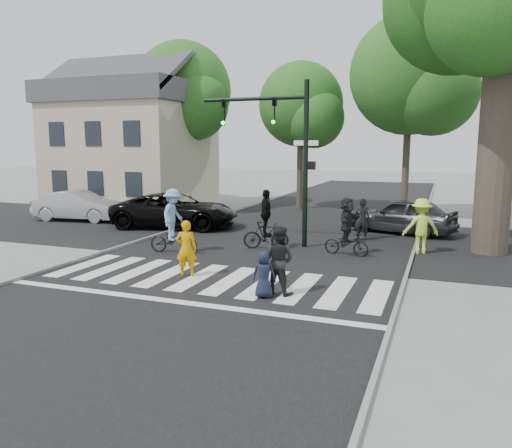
{
  "coord_description": "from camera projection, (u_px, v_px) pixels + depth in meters",
  "views": [
    {
      "loc": [
        5.93,
        -11.32,
        3.76
      ],
      "look_at": [
        0.5,
        3.0,
        1.3
      ],
      "focal_mm": 35.0,
      "sensor_mm": 36.0,
      "label": 1
    }
  ],
  "objects": [
    {
      "name": "ground",
      "position": [
        198.0,
        288.0,
        13.13
      ],
      "size": [
        120.0,
        120.0,
        0.0
      ],
      "primitive_type": "plane",
      "color": "gray",
      "rests_on": "ground"
    },
    {
      "name": "road_stem",
      "position": [
        263.0,
        251.0,
        17.74
      ],
      "size": [
        10.0,
        70.0,
        0.01
      ],
      "primitive_type": "cube",
      "color": "black",
      "rests_on": "ground"
    },
    {
      "name": "road_cross",
      "position": [
        288.0,
        236.0,
        20.51
      ],
      "size": [
        70.0,
        10.0,
        0.01
      ],
      "primitive_type": "cube",
      "color": "black",
      "rests_on": "ground"
    },
    {
      "name": "curb_left",
      "position": [
        142.0,
        240.0,
        19.5
      ],
      "size": [
        0.1,
        70.0,
        0.1
      ],
      "primitive_type": "cube",
      "color": "gray",
      "rests_on": "ground"
    },
    {
      "name": "curb_right",
      "position": [
        411.0,
        261.0,
        15.97
      ],
      "size": [
        0.1,
        70.0,
        0.1
      ],
      "primitive_type": "cube",
      "color": "gray",
      "rests_on": "ground"
    },
    {
      "name": "crosswalk",
      "position": [
        209.0,
        282.0,
        13.74
      ],
      "size": [
        10.0,
        3.85,
        0.01
      ],
      "color": "silver",
      "rests_on": "ground"
    },
    {
      "name": "traffic_signal",
      "position": [
        283.0,
        140.0,
        18.11
      ],
      "size": [
        4.45,
        0.29,
        6.0
      ],
      "color": "black",
      "rests_on": "ground"
    },
    {
      "name": "bg_tree_0",
      "position": [
        120.0,
        106.0,
        31.73
      ],
      "size": [
        5.46,
        5.2,
        8.97
      ],
      "color": "brown",
      "rests_on": "ground"
    },
    {
      "name": "bg_tree_1",
      "position": [
        185.0,
        94.0,
        29.41
      ],
      "size": [
        6.09,
        5.8,
        9.8
      ],
      "color": "brown",
      "rests_on": "ground"
    },
    {
      "name": "bg_tree_2",
      "position": [
        304.0,
        108.0,
        28.17
      ],
      "size": [
        5.04,
        4.8,
        8.4
      ],
      "color": "brown",
      "rests_on": "ground"
    },
    {
      "name": "bg_tree_3",
      "position": [
        416.0,
        79.0,
        24.62
      ],
      "size": [
        6.3,
        6.0,
        10.2
      ],
      "color": "brown",
      "rests_on": "ground"
    },
    {
      "name": "house",
      "position": [
        132.0,
        143.0,
        29.45
      ],
      "size": [
        8.4,
        8.1,
        8.82
      ],
      "color": "beige",
      "rests_on": "ground"
    },
    {
      "name": "pedestrian_woman",
      "position": [
        186.0,
        248.0,
        14.21
      ],
      "size": [
        0.69,
        0.57,
        1.63
      ],
      "primitive_type": "imported",
      "rotation": [
        0.0,
        0.0,
        3.49
      ],
      "color": "#DE9900",
      "rests_on": "ground"
    },
    {
      "name": "pedestrian_child",
      "position": [
        264.0,
        274.0,
        12.26
      ],
      "size": [
        0.65,
        0.5,
        1.18
      ],
      "primitive_type": "imported",
      "rotation": [
        0.0,
        0.0,
        3.38
      ],
      "color": "#181E34",
      "rests_on": "ground"
    },
    {
      "name": "pedestrian_adult",
      "position": [
        278.0,
        260.0,
        12.55
      ],
      "size": [
        0.96,
        0.82,
        1.75
      ],
      "primitive_type": "imported",
      "rotation": [
        0.0,
        0.0,
        2.94
      ],
      "color": "black",
      "rests_on": "ground"
    },
    {
      "name": "cyclist_left",
      "position": [
        173.0,
        226.0,
        17.23
      ],
      "size": [
        1.81,
        1.19,
        2.25
      ],
      "color": "black",
      "rests_on": "ground"
    },
    {
      "name": "cyclist_mid",
      "position": [
        266.0,
        225.0,
        17.97
      ],
      "size": [
        1.72,
        1.08,
        2.16
      ],
      "color": "black",
      "rests_on": "ground"
    },
    {
      "name": "cyclist_right",
      "position": [
        347.0,
        230.0,
        16.93
      ],
      "size": [
        1.63,
        1.51,
        1.98
      ],
      "color": "black",
      "rests_on": "ground"
    },
    {
      "name": "car_suv",
      "position": [
        175.0,
        210.0,
        22.61
      ],
      "size": [
        6.05,
        3.65,
        1.57
      ],
      "primitive_type": "imported",
      "rotation": [
        0.0,
        0.0,
        1.77
      ],
      "color": "black",
      "rests_on": "ground"
    },
    {
      "name": "car_silver",
      "position": [
        79.0,
        206.0,
        24.66
      ],
      "size": [
        4.64,
        2.12,
        1.48
      ],
      "primitive_type": "imported",
      "rotation": [
        0.0,
        0.0,
        1.7
      ],
      "color": "#B1B1B7",
      "rests_on": "ground"
    },
    {
      "name": "car_grey",
      "position": [
        402.0,
        216.0,
        21.17
      ],
      "size": [
        4.78,
        2.98,
        1.52
      ],
      "primitive_type": "imported",
      "rotation": [
        0.0,
        0.0,
        -1.86
      ],
      "color": "#2C2C30",
      "rests_on": "ground"
    },
    {
      "name": "bystander_hivis",
      "position": [
        421.0,
        226.0,
        17.17
      ],
      "size": [
        1.42,
        1.12,
        1.92
      ],
      "primitive_type": "imported",
      "rotation": [
        0.0,
        0.0,
        3.52
      ],
      "color": "#CDFF42",
      "rests_on": "ground"
    },
    {
      "name": "bystander_dark",
      "position": [
        362.0,
        219.0,
        19.68
      ],
      "size": [
        0.65,
        0.47,
        1.66
      ],
      "primitive_type": "imported",
      "rotation": [
        0.0,
        0.0,
        3.02
      ],
      "color": "black",
      "rests_on": "ground"
    }
  ]
}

